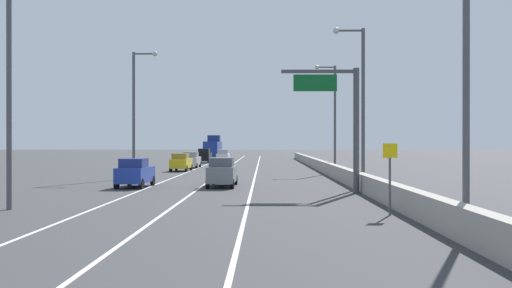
{
  "coord_description": "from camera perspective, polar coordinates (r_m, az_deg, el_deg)",
  "views": [
    {
      "loc": [
        2.26,
        -6.67,
        3.04
      ],
      "look_at": [
        1.5,
        50.69,
        2.87
      ],
      "focal_mm": 39.72,
      "sensor_mm": 36.0,
      "label": 1
    }
  ],
  "objects": [
    {
      "name": "lamp_post_right_near",
      "position": [
        20.72,
        19.77,
        8.68
      ],
      "size": [
        2.14,
        0.44,
        10.71
      ],
      "color": "#4C4C51",
      "rests_on": "ground_plane"
    },
    {
      "name": "car_blue_0",
      "position": [
        39.09,
        -12.09,
        -2.87
      ],
      "size": [
        2.0,
        4.08,
        1.96
      ],
      "color": "#1E389E",
      "rests_on": "ground_plane"
    },
    {
      "name": "lamp_post_left_near",
      "position": [
        27.93,
        -23.15,
        6.46
      ],
      "size": [
        2.14,
        0.44,
        10.71
      ],
      "color": "#4C4C51",
      "rests_on": "ground_plane"
    },
    {
      "name": "car_yellow_3",
      "position": [
        60.18,
        -7.56,
        -1.83
      ],
      "size": [
        1.97,
        4.08,
        1.89
      ],
      "color": "gold",
      "rests_on": "ground_plane"
    },
    {
      "name": "box_truck",
      "position": [
        97.57,
        -4.36,
        -0.47
      ],
      "size": [
        2.54,
        9.23,
        4.28
      ],
      "color": "navy",
      "rests_on": "ground_plane"
    },
    {
      "name": "lamp_post_left_mid",
      "position": [
        48.71,
        -11.94,
        3.78
      ],
      "size": [
        2.14,
        0.44,
        10.71
      ],
      "color": "#4C4C51",
      "rests_on": "ground_plane"
    },
    {
      "name": "lane_stripe_left",
      "position": [
        62.23,
        -6.41,
        -2.63
      ],
      "size": [
        0.16,
        130.0,
        0.0
      ],
      "primitive_type": "cube",
      "color": "silver",
      "rests_on": "ground_plane"
    },
    {
      "name": "overhead_sign_gantry",
      "position": [
        34.33,
        8.85,
        2.98
      ],
      "size": [
        4.68,
        0.36,
        7.5
      ],
      "color": "#47474C",
      "rests_on": "ground_plane"
    },
    {
      "name": "lamp_post_right_second",
      "position": [
        38.41,
        10.38,
        4.75
      ],
      "size": [
        2.14,
        0.44,
        10.71
      ],
      "color": "#4C4C51",
      "rests_on": "ground_plane"
    },
    {
      "name": "ground_plane",
      "position": [
        70.77,
        -1.07,
        -2.29
      ],
      "size": [
        320.0,
        320.0,
        0.0
      ],
      "primitive_type": "plane",
      "color": "#38383A"
    },
    {
      "name": "lane_stripe_right",
      "position": [
        61.75,
        0.05,
        -2.65
      ],
      "size": [
        0.16,
        130.0,
        0.0
      ],
      "primitive_type": "cube",
      "color": "silver",
      "rests_on": "ground_plane"
    },
    {
      "name": "lamp_post_right_third",
      "position": [
        56.62,
        7.71,
        3.28
      ],
      "size": [
        2.14,
        0.44,
        10.71
      ],
      "color": "#4C4C51",
      "rests_on": "ground_plane"
    },
    {
      "name": "jersey_barrier_right",
      "position": [
        47.14,
        8.28,
        -2.86
      ],
      "size": [
        0.6,
        120.0,
        1.1
      ],
      "primitive_type": "cube",
      "color": "#9E998E",
      "rests_on": "ground_plane"
    },
    {
      "name": "speed_advisory_sign",
      "position": [
        24.2,
        13.34,
        -2.87
      ],
      "size": [
        0.6,
        0.11,
        3.0
      ],
      "color": "#4C4C51",
      "rests_on": "ground_plane"
    },
    {
      "name": "lane_stripe_center",
      "position": [
        61.89,
        -3.19,
        -2.65
      ],
      "size": [
        0.16,
        130.0,
        0.0
      ],
      "primitive_type": "cube",
      "color": "silver",
      "rests_on": "ground_plane"
    },
    {
      "name": "car_gray_1",
      "position": [
        38.83,
        -3.42,
        -2.85
      ],
      "size": [
        1.89,
        4.71,
        2.0
      ],
      "color": "slate",
      "rests_on": "ground_plane"
    },
    {
      "name": "car_black_4",
      "position": [
        84.19,
        -5.22,
        -1.19
      ],
      "size": [
        1.9,
        4.25,
        2.12
      ],
      "color": "black",
      "rests_on": "ground_plane"
    },
    {
      "name": "car_white_2",
      "position": [
        83.68,
        -3.33,
        -1.24
      ],
      "size": [
        1.84,
        4.04,
        1.97
      ],
      "color": "white",
      "rests_on": "ground_plane"
    },
    {
      "name": "car_silver_5",
      "position": [
        67.9,
        -6.51,
        -1.6
      ],
      "size": [
        1.88,
        4.14,
        1.9
      ],
      "color": "#B7B7BC",
      "rests_on": "ground_plane"
    }
  ]
}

